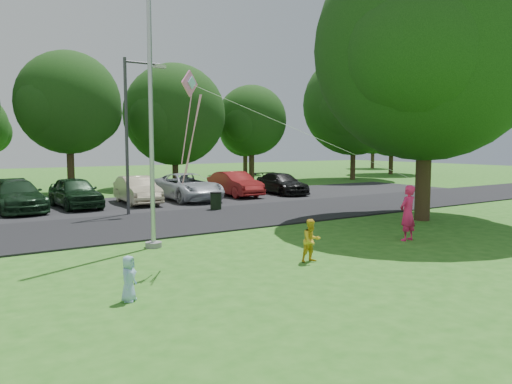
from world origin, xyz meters
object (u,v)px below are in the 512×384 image
kite (196,102)px  big_tree (427,53)px  woman (408,213)px  child_blue (129,278)px  child_yellow (311,241)px  flagpole (151,108)px  street_lamp (132,122)px  trash_can (216,201)px

kite → big_tree: bearing=-20.8°
woman → child_blue: 9.72m
woman → child_yellow: woman is taller
flagpole → big_tree: size_ratio=0.87×
street_lamp → woman: 12.19m
flagpole → child_blue: bearing=-117.4°
street_lamp → trash_can: street_lamp is taller
big_tree → kite: big_tree is taller
child_yellow → kite: kite is taller
kite → child_yellow: bearing=-57.3°
trash_can → woman: 9.95m
big_tree → child_blue: (-13.56, -3.51, -6.24)m
woman → kite: size_ratio=0.24×
street_lamp → big_tree: big_tree is taller
flagpole → kite: size_ratio=1.32×
trash_can → child_yellow: (-2.88, -10.33, 0.14)m
child_yellow → child_blue: 5.21m
kite → flagpole: bearing=64.2°
street_lamp → kite: size_ratio=0.90×
street_lamp → child_yellow: bearing=-85.4°
flagpole → trash_can: 9.20m
flagpole → child_yellow: 6.11m
big_tree → trash_can: bearing=126.8°
street_lamp → big_tree: bearing=-40.9°
flagpole → street_lamp: (1.94, 6.93, -0.09)m
flagpole → child_yellow: flagpole is taller
flagpole → street_lamp: flagpole is taller
woman → kite: (-7.10, 0.91, 3.28)m
trash_can → kite: size_ratio=0.11×
woman → big_tree: bearing=-154.3°
trash_can → child_blue: (-8.06, -10.87, 0.03)m
flagpole → woman: size_ratio=5.55×
child_blue → child_yellow: bearing=-40.6°
street_lamp → child_blue: size_ratio=7.32×
child_yellow → kite: size_ratio=0.15×
child_blue → big_tree: bearing=-32.1°
child_blue → kite: kite is taller
flagpole → child_blue: 6.40m
big_tree → child_yellow: size_ratio=9.97×
flagpole → child_blue: (-2.41, -4.64, -3.70)m
flagpole → child_blue: size_ratio=10.80×
trash_can → woman: woman is taller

